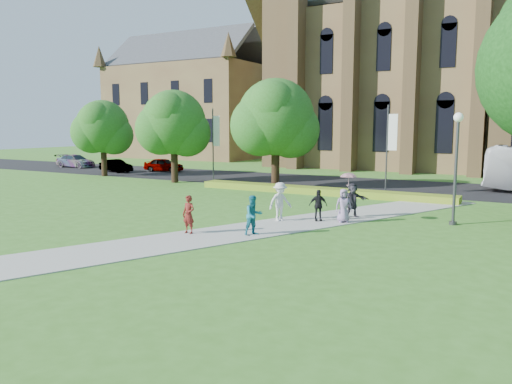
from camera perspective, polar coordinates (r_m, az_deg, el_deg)
The scene contains 21 objects.
ground at distance 21.62m, azimuth -1.11°, elevation -4.80°, with size 160.00×160.00×0.00m, color #3B7122.
road at distance 39.95m, azimuth 13.54°, elevation 0.74°, with size 160.00×10.00×0.02m, color black.
footpath at distance 22.47m, azimuth 0.18°, elevation -4.27°, with size 3.20×30.00×0.04m, color #B2B2A8.
flower_hedge at distance 34.17m, azimuth 7.21°, elevation 0.12°, with size 18.00×1.40×0.45m, color #A1AE22.
building_west at distance 75.12m, azimuth -7.45°, elevation 11.04°, with size 22.00×14.00×18.30m.
streetlamp at distance 24.96m, azimuth 21.94°, elevation 3.96°, with size 0.44×0.44×5.24m.
street_tree_0 at distance 41.20m, azimuth -9.40°, elevation 7.84°, with size 5.20×5.20×7.50m.
street_tree_1 at distance 36.73m, azimuth 2.26°, elevation 8.51°, with size 5.60×5.60×8.05m.
street_tree_2 at distance 48.02m, azimuth -17.12°, elevation 7.14°, with size 4.80×4.80×6.95m.
banner_pole_0 at distance 34.52m, azimuth 14.93°, elevation 5.27°, with size 0.70×0.10×6.00m.
banner_pole_1 at distance 40.34m, azimuth -4.80°, elevation 5.81°, with size 0.70×0.10×6.00m.
car_0 at distance 51.16m, azimuth -10.50°, elevation 3.07°, with size 1.61×3.99×1.36m, color gray.
car_1 at distance 51.67m, azimuth -15.72°, elevation 2.90°, with size 1.32×3.80×1.25m, color gray.
car_2 at distance 58.99m, azimuth -19.92°, elevation 3.35°, with size 1.96×4.83×1.40m, color gray.
pedestrian_0 at distance 21.58m, azimuth -7.71°, elevation -2.55°, with size 0.60×0.39×1.65m, color maroon.
pedestrian_1 at distance 21.08m, azimuth -0.28°, elevation -2.67°, with size 0.82×0.64×1.69m, color teal.
pedestrian_2 at distance 24.22m, azimuth 2.77°, elevation -1.11°, with size 1.21×0.70×1.88m, color silver.
pedestrian_3 at distance 24.38m, azimuth 7.11°, elevation -1.51°, with size 0.90×0.37×1.54m, color black.
pedestrian_4 at distance 24.19m, azimuth 9.98°, elevation -1.54°, with size 0.79×0.51×1.61m, color #8E749F.
pedestrian_5 at distance 25.63m, azimuth 10.97°, elevation -0.92°, with size 1.61×0.51×1.74m, color #2C2A32.
parasol at distance 24.08m, azimuth 10.52°, elevation 1.16°, with size 0.78×0.78×0.68m, color #D29494.
Camera 1 is at (10.68, -18.21, 4.65)m, focal length 35.00 mm.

